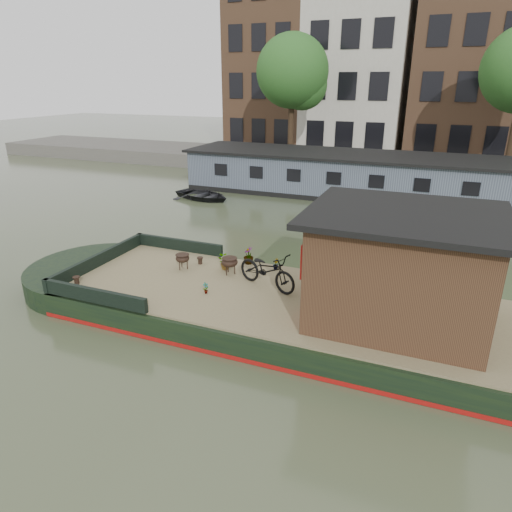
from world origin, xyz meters
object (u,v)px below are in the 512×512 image
at_px(dinghy, 203,192).
at_px(cabin, 400,266).
at_px(brazier_rear, 230,266).
at_px(brazier_front, 183,262).
at_px(bicycle, 267,270).

bearing_deg(dinghy, cabin, -119.69).
height_order(brazier_rear, dinghy, brazier_rear).
distance_m(cabin, brazier_front, 5.90).
bearing_deg(bicycle, brazier_rear, 91.96).
xyz_separation_m(bicycle, brazier_rear, (-1.24, 0.42, -0.24)).
distance_m(cabin, dinghy, 14.74).
bearing_deg(brazier_front, cabin, -6.39).
xyz_separation_m(cabin, brazier_front, (-5.77, 0.65, -1.01)).
relative_size(bicycle, brazier_rear, 3.84).
relative_size(bicycle, brazier_front, 4.13).
height_order(cabin, brazier_rear, cabin).
relative_size(brazier_front, dinghy, 0.14).
distance_m(brazier_front, brazier_rear, 1.37).
distance_m(cabin, bicycle, 3.29).
xyz_separation_m(brazier_front, brazier_rear, (1.36, 0.18, 0.02)).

